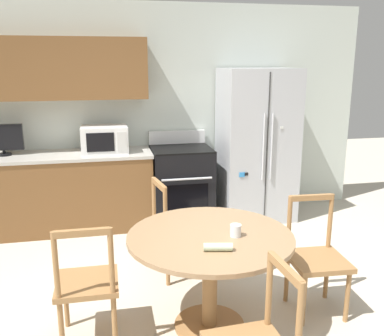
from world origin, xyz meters
TOP-DOWN VIEW (x-y plane):
  - ground_plane at (0.00, 0.00)m, footprint 14.00×14.00m
  - back_wall at (-0.31, 2.59)m, footprint 5.20×0.44m
  - kitchen_counter at (-1.18, 2.29)m, footprint 2.06×0.64m
  - refrigerator at (1.14, 2.24)m, footprint 0.88×0.71m
  - oven_range at (0.21, 2.26)m, footprint 0.70×0.68m
  - microwave at (-0.68, 2.30)m, footprint 0.52×0.38m
  - countertop_tv at (-1.79, 2.35)m, footprint 0.43×0.16m
  - dining_table at (0.01, 0.08)m, footprint 1.18×1.18m
  - dining_chair_far at (-0.09, 0.94)m, footprint 0.48×0.48m
  - dining_chair_left at (-0.86, 0.10)m, footprint 0.42×0.42m
  - dining_chair_right at (0.87, 0.14)m, footprint 0.44×0.44m
  - candle_glass at (0.17, 0.01)m, footprint 0.08×0.08m
  - folded_napkin at (-0.01, -0.19)m, footprint 0.19×0.09m

SIDE VIEW (x-z plane):
  - ground_plane at x=0.00m, z-range 0.00..0.00m
  - dining_chair_far at x=-0.09m, z-range -0.02..0.89m
  - dining_chair_left at x=-0.86m, z-range -0.02..0.89m
  - dining_chair_right at x=0.87m, z-range -0.02..0.89m
  - kitchen_counter at x=-1.18m, z-range 0.00..0.90m
  - oven_range at x=0.21m, z-range -0.07..1.01m
  - dining_table at x=0.01m, z-range 0.22..0.96m
  - folded_napkin at x=-0.01m, z-range 0.73..0.79m
  - candle_glass at x=0.17m, z-range 0.73..0.81m
  - refrigerator at x=1.14m, z-range 0.00..1.84m
  - microwave at x=-0.68m, z-range 0.90..1.20m
  - countertop_tv at x=-1.79m, z-range 0.91..1.26m
  - back_wall at x=-0.31m, z-range 0.14..2.74m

